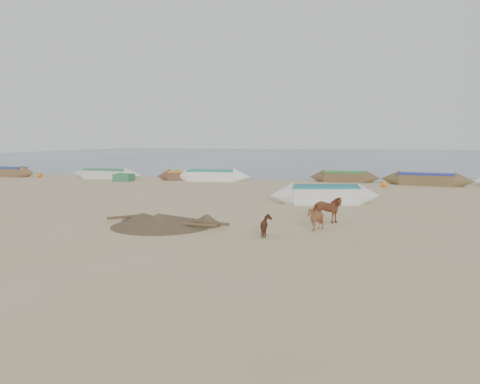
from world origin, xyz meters
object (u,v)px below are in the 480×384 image
Objects in this scene: cow_adult at (326,209)px; calf_right at (267,226)px; calf_front at (316,219)px; near_canoe at (325,194)px.

calf_right is at bearing 160.67° from cow_adult.
calf_right is at bearing -67.48° from calf_front.
cow_adult is 3.78m from calf_right.
calf_front is 0.15× the size of near_canoe.
cow_adult reaches higher than near_canoe.
calf_right is (-1.57, -1.53, -0.07)m from calf_front.
calf_right is 0.13× the size of near_canoe.
cow_adult is 1.79m from calf_front.
near_canoe is (-0.49, 5.81, -0.07)m from cow_adult.
cow_adult is 0.22× the size of near_canoe.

